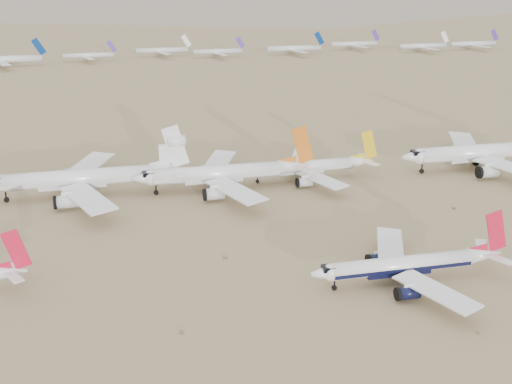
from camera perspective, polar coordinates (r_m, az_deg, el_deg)
ground at (r=147.82m, az=10.03°, el=-7.08°), size 7000.00×7000.00×0.00m
main_airliner at (r=143.93m, az=13.48°, el=-6.29°), size 43.04×42.04×15.19m
row2_navy_widebody at (r=225.68m, az=19.71°, el=3.34°), size 56.92×55.66×20.25m
row2_gold_tail at (r=203.36m, az=4.73°, el=2.27°), size 42.44×41.51×15.11m
row2_orange_tail at (r=193.63m, az=-2.85°, el=1.68°), size 52.37×51.23×18.68m
row2_white_trijet at (r=194.41m, az=-14.72°, el=1.28°), size 57.19×55.90×20.27m
distant_storage_row at (r=446.34m, az=-10.16°, el=12.06°), size 503.19×61.70×15.14m
desert_scrub at (r=125.93m, az=16.69°, el=-12.84°), size 261.14×121.67×0.63m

